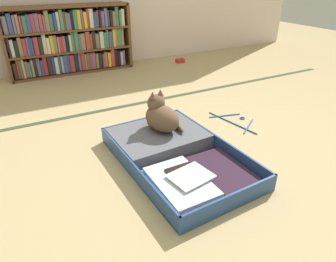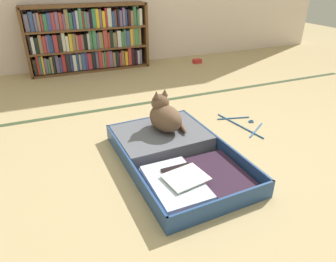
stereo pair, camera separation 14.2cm
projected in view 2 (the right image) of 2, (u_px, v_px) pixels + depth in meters
The scene contains 7 objects.
ground_plane at pixel (179, 176), 1.67m from camera, with size 10.00×10.00×0.00m, color tan.
tatami_border at pixel (127, 106), 2.53m from camera, with size 4.80×0.05×0.00m.
bookshelf at pixel (88, 39), 3.31m from camera, with size 1.32×0.25×0.71m.
open_suitcase at pixel (171, 152), 1.80m from camera, with size 0.63×0.97×0.10m.
black_cat at pixel (164, 116), 1.90m from camera, with size 0.24×0.29×0.25m.
clothes_hanger at pixel (243, 124), 2.22m from camera, with size 0.27×0.46×0.01m.
small_red_pouch at pixel (197, 61), 3.71m from camera, with size 0.10×0.07×0.05m.
Camera 2 is at (-0.58, -1.23, 1.00)m, focal length 32.07 mm.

